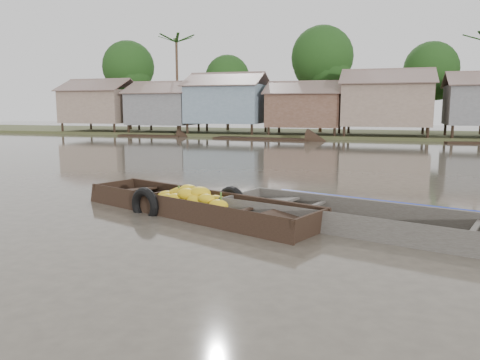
# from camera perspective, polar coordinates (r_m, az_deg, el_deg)

# --- Properties ---
(ground) EXTENTS (120.00, 120.00, 0.00)m
(ground) POSITION_cam_1_polar(r_m,az_deg,el_deg) (9.64, 2.31, -5.83)
(ground) COLOR #484137
(ground) RESTS_ON ground
(riverbank) EXTENTS (120.00, 12.47, 10.22)m
(riverbank) POSITION_cam_1_polar(r_m,az_deg,el_deg) (40.90, 18.15, 9.32)
(riverbank) COLOR #384723
(riverbank) RESTS_ON ground
(banana_boat) EXTENTS (6.40, 3.78, 0.90)m
(banana_boat) POSITION_cam_1_polar(r_m,az_deg,el_deg) (10.97, -5.91, -3.05)
(banana_boat) COLOR black
(banana_boat) RESTS_ON ground
(viewer_boat) EXTENTS (7.21, 3.81, 0.56)m
(viewer_boat) POSITION_cam_1_polar(r_m,az_deg,el_deg) (9.83, 17.18, -5.64)
(viewer_boat) COLOR #3B3631
(viewer_boat) RESTS_ON ground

